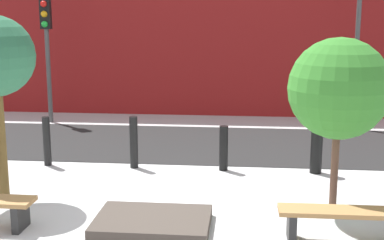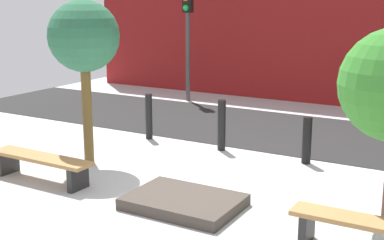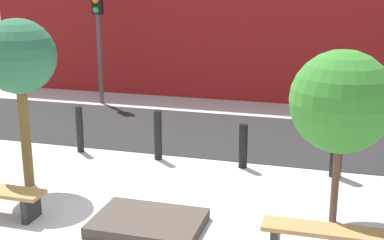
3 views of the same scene
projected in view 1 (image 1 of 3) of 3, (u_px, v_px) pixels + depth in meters
ground_plane at (157, 219)px, 7.74m from camera, size 18.00×18.00×0.00m
road_strip at (189, 143)px, 12.21m from camera, size 18.00×3.54×0.01m
building_facade at (203, 45)px, 15.40m from camera, size 16.20×0.50×4.02m
bench_right at (348, 219)px, 6.91m from camera, size 1.79×0.40×0.45m
planter_bed at (153, 223)px, 7.41m from camera, size 1.58×1.14×0.17m
tree_behind_right_bench at (339, 89)px, 7.76m from camera, size 1.49×1.49×2.60m
bollard_far_left at (47, 141)px, 10.40m from camera, size 0.15×0.15×0.97m
bollard_left at (134, 142)px, 10.23m from camera, size 0.16×0.16×1.01m
bollard_center at (224, 148)px, 10.08m from camera, size 0.16×0.16×0.86m
bollard_right at (316, 148)px, 9.90m from camera, size 0.22×0.22×0.96m
traffic_light_west at (47, 38)px, 14.15m from camera, size 0.28×0.27×3.29m
traffic_light_mid_west at (359, 16)px, 13.26m from camera, size 0.28×0.27×4.19m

